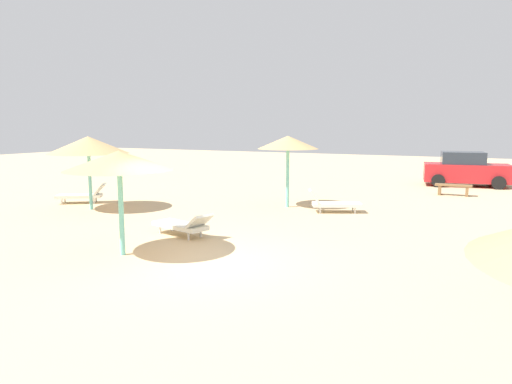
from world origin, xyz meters
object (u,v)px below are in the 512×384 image
lounger_0 (333,203)px  parasol_3 (88,145)px  parasol_2 (119,161)px  lounger_3 (83,195)px  bench_1 (453,188)px  parked_car (465,170)px  parasol_0 (288,143)px  lounger_2 (183,225)px

lounger_0 → parasol_3: bearing=-156.8°
parasol_2 → parasol_3: bearing=142.0°
parasol_2 → lounger_3: parasol_2 is taller
lounger_3 → bench_1: (12.87, 8.69, 0.02)m
bench_1 → parasol_3: bearing=-140.1°
lounger_0 → parked_car: (3.74, 9.95, 0.50)m
parasol_0 → parasol_2: 7.83m
parasol_2 → parked_car: parasol_2 is taller
bench_1 → parked_car: 3.81m
parasol_0 → lounger_2: 5.99m
lounger_3 → bench_1: size_ratio=1.25×
lounger_2 → parked_car: size_ratio=0.47×
bench_1 → parked_car: bearing=86.0°
lounger_0 → parked_car: parked_car is taller
lounger_0 → parasol_0: bearing=172.1°
lounger_3 → lounger_0: bearing=14.9°
parked_car → parasol_3: bearing=-131.3°
lounger_0 → lounger_3: bearing=-165.1°
parasol_3 → lounger_3: (-1.40, 0.91, -2.01)m
parasol_0 → lounger_3: 8.31m
lounger_2 → lounger_3: size_ratio=1.05×
lounger_2 → bench_1: lounger_2 is taller
parasol_3 → lounger_0: (8.00, 3.42, -2.00)m
bench_1 → parked_car: parked_car is taller
parasol_2 → parasol_3: size_ratio=0.88×
lounger_2 → lounger_3: 7.36m
parked_car → lounger_0: bearing=-110.6°
lounger_0 → lounger_2: 5.91m
parasol_2 → parked_car: (6.49, 17.46, -1.39)m
parasol_0 → lounger_3: parasol_0 is taller
parasol_3 → parasol_0: bearing=30.8°
lounger_2 → bench_1: bearing=62.2°
parasol_2 → bench_1: size_ratio=1.66×
lounger_2 → bench_1: (6.07, 11.49, 0.03)m
lounger_0 → parked_car: 10.64m
parasol_0 → bench_1: (5.31, 5.92, -2.05)m
parasol_2 → lounger_3: bearing=143.0°
parasol_0 → lounger_2: parasol_0 is taller
lounger_0 → bench_1: lounger_0 is taller
parasol_2 → parked_car: 18.68m
parasol_0 → parasol_3: parasol_0 is taller
parasol_2 → parasol_0: bearing=83.3°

